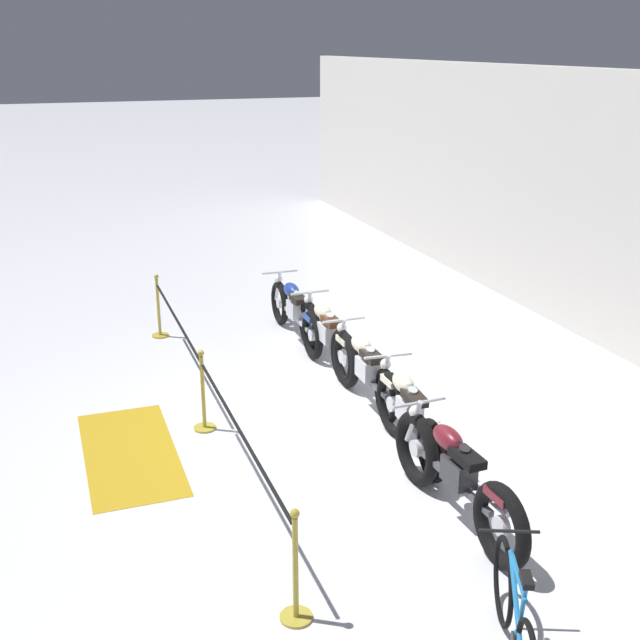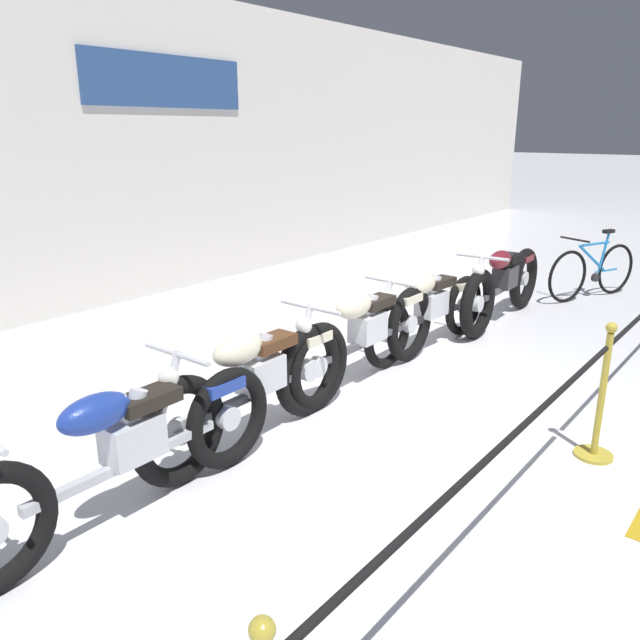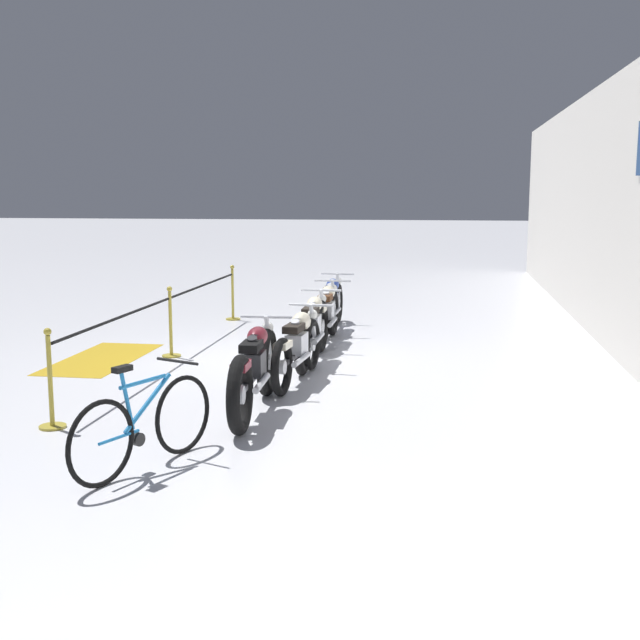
% 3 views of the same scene
% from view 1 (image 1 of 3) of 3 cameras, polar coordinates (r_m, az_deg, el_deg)
% --- Properties ---
extents(ground_plane, '(120.00, 120.00, 0.00)m').
position_cam_1_polar(ground_plane, '(10.51, -0.11, -6.61)').
color(ground_plane, silver).
extents(motorcycle_blue_0, '(2.43, 0.62, 0.95)m').
position_cam_1_polar(motorcycle_blue_0, '(12.86, -1.79, 0.57)').
color(motorcycle_blue_0, black).
rests_on(motorcycle_blue_0, ground).
extents(motorcycle_cream_1, '(2.30, 0.62, 0.97)m').
position_cam_1_polar(motorcycle_cream_1, '(11.79, 0.49, -1.15)').
color(motorcycle_cream_1, black).
rests_on(motorcycle_cream_1, ground).
extents(motorcycle_cream_2, '(2.46, 0.62, 0.98)m').
position_cam_1_polar(motorcycle_cream_2, '(10.52, 3.29, -3.70)').
color(motorcycle_cream_2, black).
rests_on(motorcycle_cream_2, ground).
extents(motorcycle_cream_3, '(2.19, 0.62, 0.93)m').
position_cam_1_polar(motorcycle_cream_3, '(9.50, 6.26, -6.52)').
color(motorcycle_cream_3, black).
rests_on(motorcycle_cream_3, ground).
extents(motorcycle_maroon_4, '(2.41, 0.62, 0.99)m').
position_cam_1_polar(motorcycle_maroon_4, '(8.22, 9.60, -10.91)').
color(motorcycle_maroon_4, black).
rests_on(motorcycle_maroon_4, ground).
extents(bicycle, '(1.64, 0.76, 0.98)m').
position_cam_1_polar(bicycle, '(6.69, 13.67, -20.10)').
color(bicycle, black).
rests_on(bicycle, ground).
extents(stanchion_far_left, '(7.31, 0.28, 1.05)m').
position_cam_1_polar(stanchion_far_left, '(11.00, -9.62, -1.74)').
color(stanchion_far_left, gold).
rests_on(stanchion_far_left, ground).
extents(stanchion_mid_left, '(0.28, 0.28, 1.05)m').
position_cam_1_polar(stanchion_mid_left, '(10.05, -8.28, -5.84)').
color(stanchion_mid_left, gold).
rests_on(stanchion_mid_left, ground).
extents(stanchion_mid_right, '(0.28, 0.28, 1.05)m').
position_cam_1_polar(stanchion_mid_right, '(6.95, -1.75, -18.16)').
color(stanchion_mid_right, gold).
rests_on(stanchion_mid_right, ground).
extents(floor_banner, '(2.42, 1.06, 0.01)m').
position_cam_1_polar(floor_banner, '(9.81, -13.35, -9.15)').
color(floor_banner, '#B78E19').
rests_on(floor_banner, ground).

